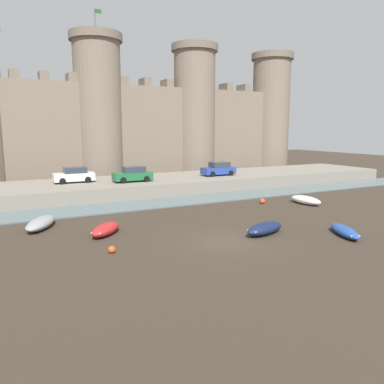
% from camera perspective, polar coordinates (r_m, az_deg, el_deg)
% --- Properties ---
extents(ground_plane, '(160.00, 160.00, 0.00)m').
position_cam_1_polar(ground_plane, '(23.73, 5.19, -7.50)').
color(ground_plane, '#382D23').
extents(water_channel, '(80.00, 4.50, 0.10)m').
position_cam_1_polar(water_channel, '(35.18, -6.38, -1.81)').
color(water_channel, slate).
rests_on(water_channel, ground).
extents(quay_road, '(69.57, 10.00, 1.41)m').
position_cam_1_polar(quay_road, '(41.82, -9.97, 0.82)').
color(quay_road, gray).
rests_on(quay_road, ground).
extents(castle, '(64.37, 6.80, 22.11)m').
position_cam_1_polar(castle, '(52.20, -13.99, 10.98)').
color(castle, '#7A6B5B').
rests_on(castle, ground).
extents(rowboat_foreground_centre, '(2.95, 3.06, 0.78)m').
position_cam_1_polar(rowboat_foreground_centre, '(25.56, -13.02, -5.52)').
color(rowboat_foreground_centre, red).
rests_on(rowboat_foreground_centre, ground).
extents(rowboat_foreground_left, '(3.02, 4.18, 0.75)m').
position_cam_1_polar(rowboat_foreground_left, '(28.63, -22.06, -4.39)').
color(rowboat_foreground_left, gray).
rests_on(rowboat_foreground_left, ground).
extents(rowboat_near_channel_right, '(3.65, 2.18, 0.79)m').
position_cam_1_polar(rowboat_near_channel_right, '(25.56, 11.04, -5.44)').
color(rowboat_near_channel_right, '#141E3D').
rests_on(rowboat_near_channel_right, ground).
extents(rowboat_foreground_right, '(2.40, 3.62, 0.62)m').
position_cam_1_polar(rowboat_foreground_right, '(26.73, 22.24, -5.50)').
color(rowboat_foreground_right, '#234793').
rests_on(rowboat_foreground_right, ground).
extents(rowboat_midflat_left, '(1.48, 3.49, 0.77)m').
position_cam_1_polar(rowboat_midflat_left, '(36.63, 16.93, -1.16)').
color(rowboat_midflat_left, silver).
rests_on(rowboat_midflat_left, ground).
extents(mooring_buoy_near_shore, '(0.42, 0.42, 0.42)m').
position_cam_1_polar(mooring_buoy_near_shore, '(21.90, -12.12, -8.57)').
color(mooring_buoy_near_shore, '#E04C1E').
rests_on(mooring_buoy_near_shore, ground).
extents(mooring_buoy_near_channel, '(0.49, 0.49, 0.49)m').
position_cam_1_polar(mooring_buoy_near_channel, '(35.87, 10.68, -1.38)').
color(mooring_buoy_near_channel, '#E04C1E').
rests_on(mooring_buoy_near_channel, ground).
extents(car_quay_centre_west, '(4.11, 1.90, 1.62)m').
position_cam_1_polar(car_quay_centre_west, '(41.13, -17.51, 2.47)').
color(car_quay_centre_west, silver).
rests_on(car_quay_centre_west, quay_road).
extents(car_quay_west, '(4.11, 1.90, 1.62)m').
position_cam_1_polar(car_quay_west, '(45.39, 4.08, 3.51)').
color(car_quay_west, '#263F99').
rests_on(car_quay_west, quay_road).
extents(car_quay_centre_east, '(4.11, 1.90, 1.62)m').
position_cam_1_polar(car_quay_centre_east, '(40.38, -8.99, 2.67)').
color(car_quay_centre_east, '#1E6638').
rests_on(car_quay_centre_east, quay_road).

